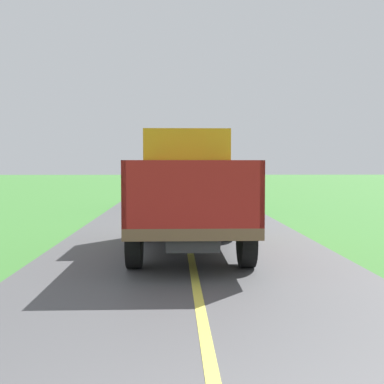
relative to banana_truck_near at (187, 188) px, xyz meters
name	(u,v)px	position (x,y,z in m)	size (l,w,h in m)	color
banana_truck_near	(187,188)	(0.00, 0.00, 0.00)	(2.38, 5.82, 2.80)	#2D2D30
banana_truck_far	(186,177)	(0.25, 11.48, -0.01)	(2.38, 5.81, 2.80)	#2D2D30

